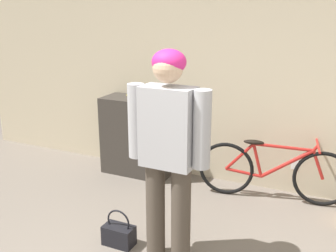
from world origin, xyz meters
TOP-DOWN VIEW (x-y plane):
  - wall_back at (0.00, 2.82)m, footprint 8.00×0.07m
  - side_shelf at (-1.36, 2.56)m, footprint 0.88×0.42m
  - person at (-0.23, 1.06)m, footprint 0.69×0.25m
  - bicycle at (0.36, 2.52)m, footprint 1.63×0.46m
  - banana at (-1.40, 2.63)m, footprint 0.30×0.08m
  - handbag at (-0.72, 1.05)m, footprint 0.28×0.16m

SIDE VIEW (x-z plane):
  - handbag at x=-0.72m, z-range -0.07..0.28m
  - bicycle at x=0.36m, z-range -0.01..0.68m
  - side_shelf at x=-1.36m, z-range 0.00..0.98m
  - banana at x=-1.40m, z-range 0.98..1.02m
  - person at x=-0.23m, z-range 0.15..1.92m
  - wall_back at x=0.00m, z-range 0.00..2.60m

